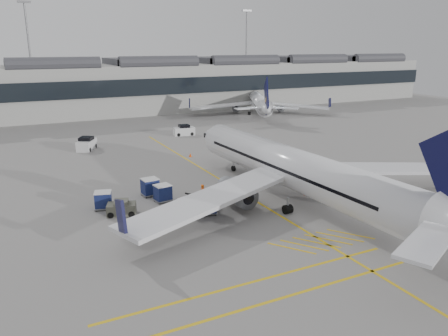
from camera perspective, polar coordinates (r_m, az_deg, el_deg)
name	(u,v)px	position (r m, az deg, el deg)	size (l,w,h in m)	color
ground	(176,232)	(37.72, -6.32, -8.30)	(220.00, 220.00, 0.00)	gray
terminal	(62,88)	(105.44, -20.40, 9.76)	(200.00, 20.45, 12.40)	#9E9E99
light_masts	(44,49)	(118.90, -22.44, 14.18)	(113.00, 0.60, 25.45)	slate
apron_markings	(227,184)	(50.05, 0.43, -2.07)	(0.25, 60.00, 0.01)	gold
airliner_main	(299,171)	(43.82, 9.76, -0.37)	(38.93, 42.57, 11.31)	silver
airliner_far	(259,102)	(102.14, 4.53, 8.62)	(29.85, 32.93, 9.43)	silver
belt_loader	(194,206)	(41.83, -4.00, -4.95)	(4.81, 2.74, 1.90)	silver
baggage_cart_a	(207,205)	(40.95, -2.20, -4.83)	(1.89, 1.67, 1.73)	gray
baggage_cart_b	(163,193)	(44.66, -8.01, -3.19)	(1.85, 1.60, 1.75)	gray
baggage_cart_c	(103,200)	(43.78, -15.50, -4.01)	(1.99, 1.79, 1.76)	gray
baggage_cart_d	(150,186)	(46.59, -9.64, -2.38)	(1.90, 1.62, 1.86)	gray
ramp_agent_a	(203,194)	(43.91, -2.75, -3.37)	(0.69, 0.46, 1.90)	#FF5F0D
ramp_agent_b	(203,200)	(42.23, -2.75, -4.18)	(0.91, 0.71, 1.87)	orange
pushback_tug	(122,208)	(41.95, -13.23, -5.14)	(3.00, 2.34, 1.47)	#4F5044
safety_cone_nose	(190,155)	(62.26, -4.43, 1.71)	(0.41, 0.41, 0.56)	#F24C0A
safety_cone_engine	(305,193)	(47.07, 10.57, -3.17)	(0.39, 0.39, 0.55)	#F24C0A
service_van_mid	(87,144)	(69.42, -17.50, 3.00)	(3.60, 4.31, 1.99)	silver
service_van_right	(184,131)	(77.58, -5.23, 4.90)	(3.81, 2.25, 1.86)	silver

